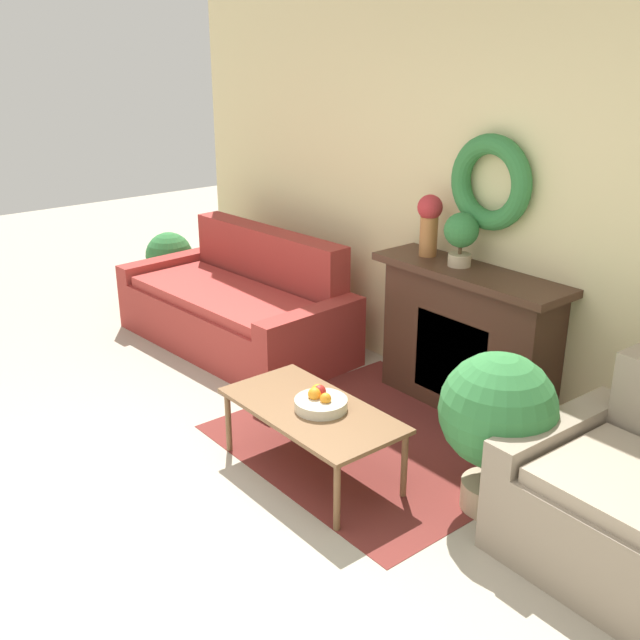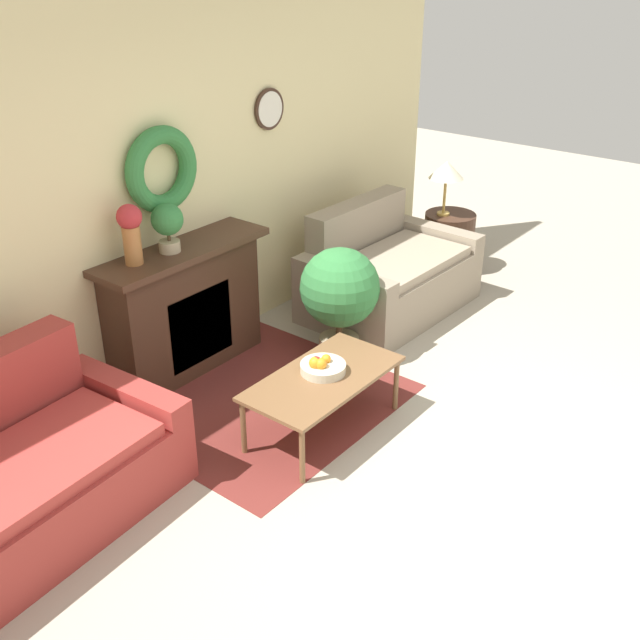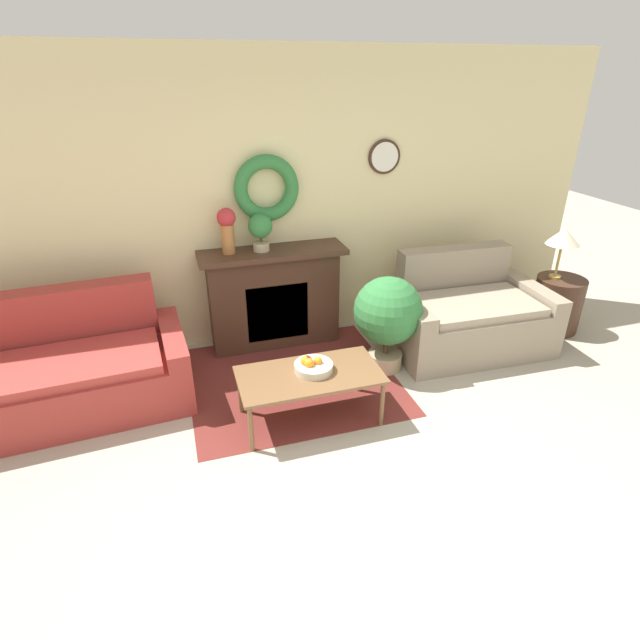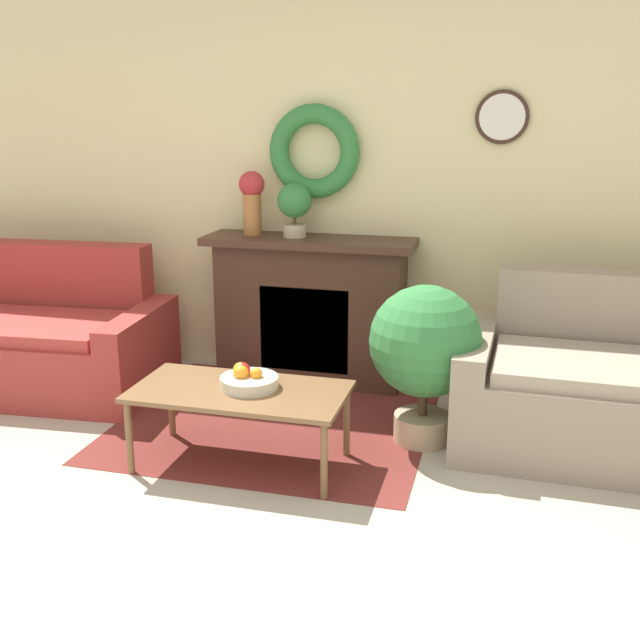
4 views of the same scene
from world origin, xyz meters
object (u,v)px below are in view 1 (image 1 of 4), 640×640
at_px(couch_left, 239,308).
at_px(fireplace, 467,339).
at_px(vase_on_mantel_left, 429,220).
at_px(potted_plant_floor_by_couch, 170,259).
at_px(potted_plant_floor_by_loveseat, 497,416).
at_px(potted_plant_on_mantel, 461,234).
at_px(fruit_bowl, 320,401).
at_px(coffee_table, 312,414).

bearing_deg(couch_left, fireplace, 11.95).
bearing_deg(fireplace, vase_on_mantel_left, 179.18).
relative_size(potted_plant_floor_by_couch, potted_plant_floor_by_loveseat, 0.77).
distance_m(potted_plant_on_mantel, potted_plant_floor_by_loveseat, 1.39).
distance_m(fireplace, fruit_bowl, 1.27).
height_order(fireplace, vase_on_mantel_left, vase_on_mantel_left).
xyz_separation_m(fruit_bowl, potted_plant_floor_by_loveseat, (0.84, 0.49, 0.09)).
relative_size(potted_plant_on_mantel, potted_plant_floor_by_couch, 0.51).
xyz_separation_m(vase_on_mantel_left, potted_plant_floor_by_couch, (-2.75, -0.51, -0.80)).
height_order(fireplace, coffee_table, fireplace).
bearing_deg(potted_plant_on_mantel, potted_plant_floor_by_couch, -170.86).
height_order(coffee_table, potted_plant_on_mantel, potted_plant_on_mantel).
distance_m(fireplace, vase_on_mantel_left, 0.83).
relative_size(fireplace, coffee_table, 1.26).
bearing_deg(potted_plant_floor_by_couch, potted_plant_floor_by_loveseat, -3.92).
relative_size(couch_left, potted_plant_floor_by_loveseat, 2.35).
relative_size(fireplace, couch_left, 0.66).
bearing_deg(vase_on_mantel_left, couch_left, -159.91).
xyz_separation_m(couch_left, fruit_bowl, (1.93, -0.72, 0.15)).
bearing_deg(vase_on_mantel_left, fruit_bowl, -71.92).
distance_m(vase_on_mantel_left, potted_plant_floor_by_couch, 2.90).
distance_m(coffee_table, potted_plant_floor_by_loveseat, 1.03).
bearing_deg(fruit_bowl, couch_left, 159.61).
height_order(potted_plant_on_mantel, potted_plant_floor_by_couch, potted_plant_on_mantel).
distance_m(coffee_table, potted_plant_on_mantel, 1.53).
distance_m(coffee_table, potted_plant_floor_by_couch, 3.23).
bearing_deg(coffee_table, potted_plant_on_mantel, 93.86).
xyz_separation_m(vase_on_mantel_left, potted_plant_on_mantel, (0.30, -0.02, -0.03)).
distance_m(fireplace, potted_plant_floor_by_couch, 3.18).
bearing_deg(potted_plant_on_mantel, fruit_bowl, -84.53).
relative_size(fireplace, potted_plant_floor_by_couch, 2.01).
relative_size(fireplace, potted_plant_floor_by_loveseat, 1.55).
bearing_deg(potted_plant_floor_by_loveseat, potted_plant_on_mantel, 141.49).
bearing_deg(fireplace, coffee_table, -90.54).
bearing_deg(coffee_table, couch_left, 158.32).
relative_size(fruit_bowl, potted_plant_floor_by_loveseat, 0.34).
bearing_deg(potted_plant_floor_by_couch, fireplace, 9.11).
relative_size(couch_left, coffee_table, 1.91).
xyz_separation_m(potted_plant_on_mantel, potted_plant_floor_by_couch, (-3.04, -0.49, -0.76)).
bearing_deg(potted_plant_floor_by_couch, vase_on_mantel_left, 10.51).
bearing_deg(potted_plant_floor_by_couch, couch_left, -2.11).
bearing_deg(potted_plant_floor_by_couch, coffee_table, -14.35).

